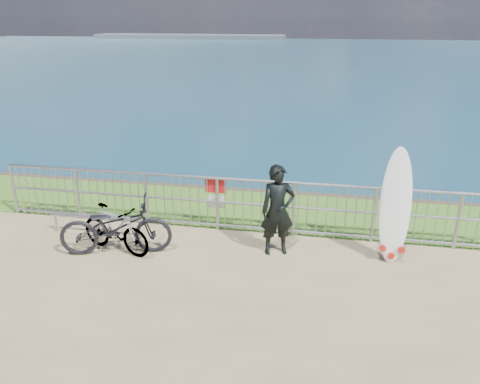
% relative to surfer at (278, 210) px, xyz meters
% --- Properties ---
extents(grass_strip, '(120.00, 120.00, 0.00)m').
position_rel_surfer_xyz_m(grass_strip, '(-0.77, 1.84, -0.82)').
color(grass_strip, '#396D1E').
rests_on(grass_strip, ground).
extents(seascape, '(260.00, 260.00, 5.00)m').
position_rel_surfer_xyz_m(seascape, '(-44.52, 146.63, -4.86)').
color(seascape, brown).
rests_on(seascape, ground).
extents(railing, '(10.06, 0.10, 1.13)m').
position_rel_surfer_xyz_m(railing, '(-0.76, 0.74, -0.25)').
color(railing, '#92949A').
rests_on(railing, ground).
extents(surfer, '(0.70, 0.57, 1.66)m').
position_rel_surfer_xyz_m(surfer, '(0.00, 0.00, 0.00)').
color(surfer, black).
rests_on(surfer, ground).
extents(surfboard, '(0.54, 0.47, 2.02)m').
position_rel_surfer_xyz_m(surfboard, '(2.01, 0.15, 0.10)').
color(surfboard, white).
rests_on(surfboard, ground).
extents(bicycle_near, '(2.10, 1.21, 1.05)m').
position_rel_surfer_xyz_m(bicycle_near, '(-2.84, -0.56, -0.31)').
color(bicycle_near, black).
rests_on(bicycle_near, ground).
extents(bicycle_far, '(1.56, 0.86, 0.90)m').
position_rel_surfer_xyz_m(bicycle_far, '(-2.88, -0.50, -0.38)').
color(bicycle_far, black).
rests_on(bicycle_far, ground).
extents(bike_rack, '(1.95, 0.05, 0.40)m').
position_rel_surfer_xyz_m(bike_rack, '(-3.54, 0.05, -0.50)').
color(bike_rack, '#92949A').
rests_on(bike_rack, ground).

